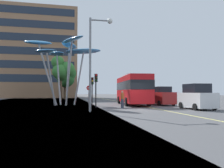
{
  "coord_description": "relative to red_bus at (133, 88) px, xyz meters",
  "views": [
    {
      "loc": [
        -6.47,
        -19.48,
        1.61
      ],
      "look_at": [
        -1.25,
        5.88,
        2.5
      ],
      "focal_mm": 35.51,
      "sensor_mm": 36.0,
      "label": 1
    }
  ],
  "objects": [
    {
      "name": "car_parked_far",
      "position": [
        4.0,
        4.6,
        -1.03
      ],
      "size": [
        1.91,
        4.09,
        2.08
      ],
      "color": "gray",
      "rests_on": "ground"
    },
    {
      "name": "tree_pavement_far",
      "position": [
        -7.93,
        23.11,
        3.25
      ],
      "size": [
        4.28,
        4.88,
        7.5
      ],
      "color": "brown",
      "rests_on": "ground"
    },
    {
      "name": "ground",
      "position": [
        -2.14,
        -6.48,
        -2.06
      ],
      "size": [
        120.0,
        240.0,
        0.1
      ],
      "color": "#4C4C4F"
    },
    {
      "name": "car_parked_near",
      "position": [
        3.74,
        -7.74,
        -0.93
      ],
      "size": [
        2.03,
        3.82,
        2.32
      ],
      "color": "silver",
      "rests_on": "ground"
    },
    {
      "name": "car_side_street",
      "position": [
        3.41,
        10.95,
        -1.0
      ],
      "size": [
        1.92,
        4.55,
        2.15
      ],
      "color": "gray",
      "rests_on": "ground"
    },
    {
      "name": "traffic_light_kerb_near",
      "position": [
        -5.08,
        -4.45,
        0.43
      ],
      "size": [
        0.28,
        0.42,
        3.35
      ],
      "color": "black",
      "rests_on": "ground"
    },
    {
      "name": "red_bus",
      "position": [
        0.0,
        0.0,
        0.0
      ],
      "size": [
        3.36,
        9.98,
        3.68
      ],
      "color": "red",
      "rests_on": "ground"
    },
    {
      "name": "car_parked_mid",
      "position": [
        3.3,
        -1.0,
        -0.96
      ],
      "size": [
        1.94,
        4.52,
        2.2
      ],
      "color": "maroon",
      "rests_on": "ground"
    },
    {
      "name": "no_entry_sign",
      "position": [
        -5.09,
        2.59,
        -0.41
      ],
      "size": [
        0.6,
        0.12,
        2.39
      ],
      "color": "gray",
      "rests_on": "ground"
    },
    {
      "name": "traffic_light_kerb_far",
      "position": [
        -5.03,
        -0.8,
        0.34
      ],
      "size": [
        0.28,
        0.42,
        3.22
      ],
      "color": "black",
      "rests_on": "ground"
    },
    {
      "name": "pedestrian",
      "position": [
        -2.56,
        -5.02,
        -1.16
      ],
      "size": [
        0.34,
        0.34,
        1.68
      ],
      "color": "#2D3342",
      "rests_on": "ground"
    },
    {
      "name": "tree_pavement_near",
      "position": [
        -8.77,
        16.8,
        3.68
      ],
      "size": [
        4.4,
        3.57,
        8.34
      ],
      "color": "brown",
      "rests_on": "ground"
    },
    {
      "name": "street_lamp",
      "position": [
        -5.63,
        -8.43,
        2.86
      ],
      "size": [
        1.91,
        0.44,
        7.59
      ],
      "color": "gray",
      "rests_on": "ground"
    },
    {
      "name": "backdrop_building",
      "position": [
        -17.82,
        37.84,
        9.81
      ],
      "size": [
        25.17,
        13.62,
        23.62
      ],
      "color": "#936B4C",
      "rests_on": "ground"
    },
    {
      "name": "leaf_sculpture",
      "position": [
        -8.22,
        1.4,
        4.5
      ],
      "size": [
        9.25,
        8.25,
        8.04
      ],
      "color": "#9EA0A5",
      "rests_on": "ground"
    }
  ]
}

